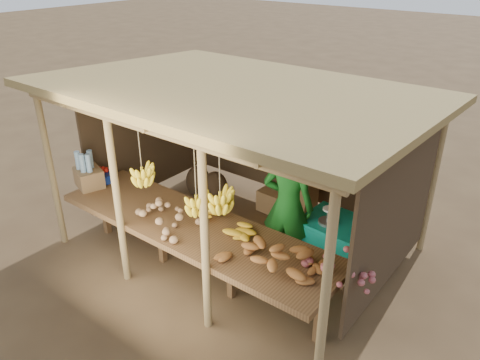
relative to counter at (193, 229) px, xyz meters
The scene contains 13 objects.
ground 1.20m from the counter, 90.00° to the left, with size 60.00×60.00×0.00m, color brown.
stall_structure 1.54m from the counter, 88.06° to the left, with size 4.70×3.50×2.43m.
counter is the anchor object (origin of this frame).
potato_heap 0.45m from the counter, 144.93° to the right, with size 0.86×0.52×0.36m, color #AA8058, non-canonical shape.
sweet_potato_heap 1.23m from the counter, ahead, with size 1.02×0.61×0.36m, color #A8652B, non-canonical shape.
onion_heap 1.92m from the counter, ahead, with size 0.79×0.47×0.36m, color #B7595A, non-canonical shape.
banana_pile 0.47m from the counter, 35.64° to the left, with size 0.67×0.40×0.35m, color yellow, non-canonical shape.
tomato_basin 1.91m from the counter, behind, with size 0.37×0.37×0.19m.
bottle_box 1.92m from the counter, behind, with size 0.51×0.45×0.53m.
vendor 1.23m from the counter, 49.63° to the left, with size 0.67×0.44×1.85m, color #16671D.
tarp_crate 1.85m from the counter, 43.93° to the left, with size 0.85×0.75×0.97m.
carton_stack 2.10m from the counter, 85.60° to the left, with size 0.95×0.38×0.71m.
burlap_sacks 2.34m from the counter, 127.65° to the left, with size 0.82×0.43×0.58m.
Camera 1 is at (3.47, -4.49, 3.85)m, focal length 35.00 mm.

